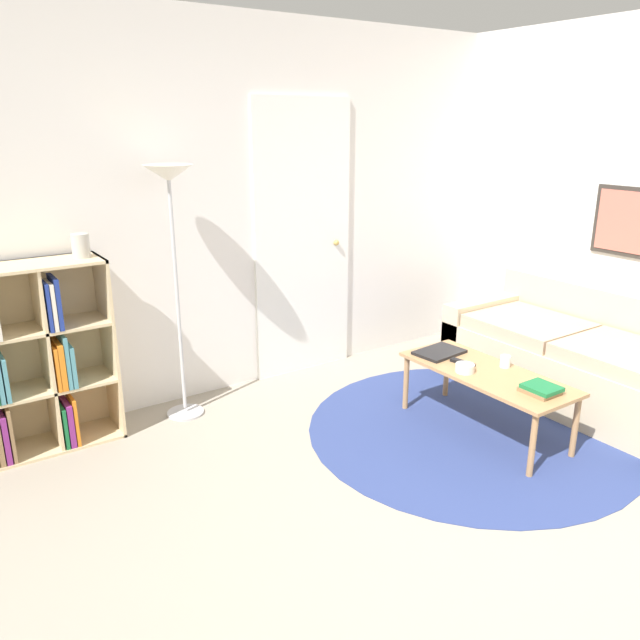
# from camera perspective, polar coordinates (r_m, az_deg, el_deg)

# --- Properties ---
(ground_plane) EXTENTS (14.00, 14.00, 0.00)m
(ground_plane) POSITION_cam_1_polar(r_m,az_deg,el_deg) (3.00, 19.96, -22.88)
(ground_plane) COLOR gray
(wall_back) EXTENTS (7.58, 0.11, 2.60)m
(wall_back) POSITION_cam_1_polar(r_m,az_deg,el_deg) (4.49, -7.52, 9.74)
(wall_back) COLOR silver
(wall_back) RESTS_ON ground_plane
(wall_right) EXTENTS (0.08, 5.73, 2.60)m
(wall_right) POSITION_cam_1_polar(r_m,az_deg,el_deg) (5.04, 24.97, 9.23)
(wall_right) COLOR silver
(wall_right) RESTS_ON ground_plane
(rug) EXTENTS (2.08, 2.08, 0.01)m
(rug) POSITION_cam_1_polar(r_m,az_deg,el_deg) (4.20, 13.56, -9.71)
(rug) COLOR navy
(rug) RESTS_ON ground_plane
(bookshelf) EXTENTS (1.12, 0.34, 1.14)m
(bookshelf) POSITION_cam_1_polar(r_m,az_deg,el_deg) (4.02, -27.20, -3.85)
(bookshelf) COLOR beige
(bookshelf) RESTS_ON ground_plane
(floor_lamp) EXTENTS (0.30, 0.30, 1.65)m
(floor_lamp) POSITION_cam_1_polar(r_m,az_deg,el_deg) (3.99, -13.50, 10.14)
(floor_lamp) COLOR #B7B7BC
(floor_lamp) RESTS_ON ground_plane
(couch) EXTENTS (0.86, 1.85, 0.74)m
(couch) POSITION_cam_1_polar(r_m,az_deg,el_deg) (4.83, 22.94, -3.51)
(couch) COLOR #CCB793
(couch) RESTS_ON ground_plane
(coffee_table) EXTENTS (0.47, 1.12, 0.41)m
(coffee_table) POSITION_cam_1_polar(r_m,az_deg,el_deg) (4.06, 14.96, -5.10)
(coffee_table) COLOR #AD7F51
(coffee_table) RESTS_ON ground_plane
(laptop) EXTENTS (0.34, 0.25, 0.02)m
(laptop) POSITION_cam_1_polar(r_m,az_deg,el_deg) (4.27, 10.86, -2.91)
(laptop) COLOR black
(laptop) RESTS_ON coffee_table
(bowl) EXTENTS (0.12, 0.12, 0.05)m
(bowl) POSITION_cam_1_polar(r_m,az_deg,el_deg) (3.99, 13.10, -4.30)
(bowl) COLOR silver
(bowl) RESTS_ON coffee_table
(book_stack_on_table) EXTENTS (0.17, 0.20, 0.05)m
(book_stack_on_table) POSITION_cam_1_polar(r_m,az_deg,el_deg) (3.81, 19.54, -5.99)
(book_stack_on_table) COLOR olive
(book_stack_on_table) RESTS_ON coffee_table
(cup) EXTENTS (0.07, 0.07, 0.08)m
(cup) POSITION_cam_1_polar(r_m,az_deg,el_deg) (4.13, 16.58, -3.64)
(cup) COLOR white
(cup) RESTS_ON coffee_table
(remote) EXTENTS (0.07, 0.17, 0.02)m
(remote) POSITION_cam_1_polar(r_m,az_deg,el_deg) (4.12, 12.90, -3.82)
(remote) COLOR black
(remote) RESTS_ON coffee_table
(vase_on_shelf) EXTENTS (0.10, 0.10, 0.14)m
(vase_on_shelf) POSITION_cam_1_polar(r_m,az_deg,el_deg) (3.92, -21.04, 6.36)
(vase_on_shelf) COLOR #B7B2A8
(vase_on_shelf) RESTS_ON bookshelf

